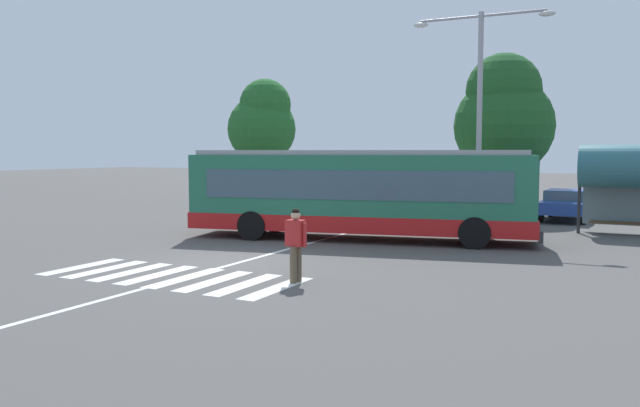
{
  "coord_description": "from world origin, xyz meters",
  "views": [
    {
      "loc": [
        10.1,
        -14.51,
        3.02
      ],
      "look_at": [
        0.56,
        4.44,
        1.3
      ],
      "focal_mm": 36.23,
      "sensor_mm": 36.0,
      "label": 1
    }
  ],
  "objects_px": {
    "parked_car_white": "(344,195)",
    "parked_car_charcoal": "(503,200)",
    "parked_car_teal": "(393,197)",
    "background_tree_right": "(504,116)",
    "city_transit_bus": "(359,193)",
    "pedestrian_crossing_street": "(296,241)",
    "twin_arm_street_lamp": "(480,94)",
    "bus_stop_shelter": "(635,168)",
    "parked_car_blue": "(566,203)",
    "background_tree_left": "(263,122)",
    "parked_car_champagne": "(443,199)"
  },
  "relations": [
    {
      "from": "city_transit_bus",
      "to": "bus_stop_shelter",
      "type": "xyz_separation_m",
      "value": [
        8.37,
        5.24,
        0.83
      ]
    },
    {
      "from": "city_transit_bus",
      "to": "parked_car_blue",
      "type": "height_order",
      "value": "city_transit_bus"
    },
    {
      "from": "pedestrian_crossing_street",
      "to": "parked_car_teal",
      "type": "relative_size",
      "value": 0.37
    },
    {
      "from": "twin_arm_street_lamp",
      "to": "background_tree_left",
      "type": "relative_size",
      "value": 1.12
    },
    {
      "from": "parked_car_blue",
      "to": "city_transit_bus",
      "type": "bearing_deg",
      "value": -120.15
    },
    {
      "from": "parked_car_champagne",
      "to": "city_transit_bus",
      "type": "bearing_deg",
      "value": -90.99
    },
    {
      "from": "background_tree_left",
      "to": "background_tree_right",
      "type": "bearing_deg",
      "value": -4.32
    },
    {
      "from": "parked_car_teal",
      "to": "parked_car_champagne",
      "type": "distance_m",
      "value": 2.58
    },
    {
      "from": "parked_car_white",
      "to": "bus_stop_shelter",
      "type": "relative_size",
      "value": 1.22
    },
    {
      "from": "parked_car_teal",
      "to": "bus_stop_shelter",
      "type": "relative_size",
      "value": 1.24
    },
    {
      "from": "parked_car_blue",
      "to": "twin_arm_street_lamp",
      "type": "xyz_separation_m",
      "value": [
        -2.62,
        -5.42,
        4.39
      ]
    },
    {
      "from": "city_transit_bus",
      "to": "parked_car_blue",
      "type": "xyz_separation_m",
      "value": [
        5.66,
        9.75,
        -0.82
      ]
    },
    {
      "from": "city_transit_bus",
      "to": "parked_car_teal",
      "type": "bearing_deg",
      "value": 103.7
    },
    {
      "from": "parked_car_champagne",
      "to": "parked_car_blue",
      "type": "xyz_separation_m",
      "value": [
        5.49,
        0.04,
        0.0
      ]
    },
    {
      "from": "twin_arm_street_lamp",
      "to": "background_tree_left",
      "type": "height_order",
      "value": "twin_arm_street_lamp"
    },
    {
      "from": "parked_car_teal",
      "to": "background_tree_right",
      "type": "height_order",
      "value": "background_tree_right"
    },
    {
      "from": "background_tree_left",
      "to": "background_tree_right",
      "type": "xyz_separation_m",
      "value": [
        14.26,
        -1.08,
        -0.04
      ]
    },
    {
      "from": "parked_car_champagne",
      "to": "bus_stop_shelter",
      "type": "relative_size",
      "value": 1.24
    },
    {
      "from": "bus_stop_shelter",
      "to": "parked_car_charcoal",
      "type": "bearing_deg",
      "value": 138.84
    },
    {
      "from": "city_transit_bus",
      "to": "pedestrian_crossing_street",
      "type": "relative_size",
      "value": 6.99
    },
    {
      "from": "parked_car_white",
      "to": "parked_car_champagne",
      "type": "bearing_deg",
      "value": -5.83
    },
    {
      "from": "city_transit_bus",
      "to": "background_tree_right",
      "type": "relative_size",
      "value": 1.56
    },
    {
      "from": "parked_car_champagne",
      "to": "bus_stop_shelter",
      "type": "distance_m",
      "value": 9.49
    },
    {
      "from": "pedestrian_crossing_street",
      "to": "parked_car_white",
      "type": "relative_size",
      "value": 0.38
    },
    {
      "from": "parked_car_blue",
      "to": "background_tree_left",
      "type": "bearing_deg",
      "value": 170.42
    },
    {
      "from": "parked_car_charcoal",
      "to": "background_tree_right",
      "type": "relative_size",
      "value": 0.59
    },
    {
      "from": "parked_car_blue",
      "to": "twin_arm_street_lamp",
      "type": "relative_size",
      "value": 0.55
    },
    {
      "from": "city_transit_bus",
      "to": "parked_car_champagne",
      "type": "bearing_deg",
      "value": 89.01
    },
    {
      "from": "background_tree_left",
      "to": "parked_car_teal",
      "type": "bearing_deg",
      "value": -16.73
    },
    {
      "from": "parked_car_white",
      "to": "parked_car_teal",
      "type": "distance_m",
      "value": 2.92
    },
    {
      "from": "parked_car_champagne",
      "to": "background_tree_right",
      "type": "bearing_deg",
      "value": 38.6
    },
    {
      "from": "parked_car_white",
      "to": "twin_arm_street_lamp",
      "type": "distance_m",
      "value": 11.14
    },
    {
      "from": "background_tree_right",
      "to": "bus_stop_shelter",
      "type": "bearing_deg",
      "value": -47.55
    },
    {
      "from": "pedestrian_crossing_street",
      "to": "parked_car_blue",
      "type": "bearing_deg",
      "value": 76.61
    },
    {
      "from": "bus_stop_shelter",
      "to": "background_tree_right",
      "type": "relative_size",
      "value": 0.48
    },
    {
      "from": "pedestrian_crossing_street",
      "to": "parked_car_white",
      "type": "xyz_separation_m",
      "value": [
        -6.89,
        17.65,
        -0.2
      ]
    },
    {
      "from": "city_transit_bus",
      "to": "pedestrian_crossing_street",
      "type": "xyz_separation_m",
      "value": [
        1.58,
        -7.39,
        -0.62
      ]
    },
    {
      "from": "parked_car_champagne",
      "to": "parked_car_charcoal",
      "type": "xyz_separation_m",
      "value": [
        2.72,
        0.33,
        0.0
      ]
    },
    {
      "from": "city_transit_bus",
      "to": "parked_car_charcoal",
      "type": "relative_size",
      "value": 2.65
    },
    {
      "from": "parked_car_teal",
      "to": "background_tree_right",
      "type": "bearing_deg",
      "value": 19.13
    },
    {
      "from": "parked_car_charcoal",
      "to": "parked_car_blue",
      "type": "distance_m",
      "value": 2.79
    },
    {
      "from": "parked_car_white",
      "to": "parked_car_charcoal",
      "type": "xyz_separation_m",
      "value": [
        8.19,
        -0.23,
        0.0
      ]
    },
    {
      "from": "city_transit_bus",
      "to": "parked_car_teal",
      "type": "distance_m",
      "value": 10.21
    },
    {
      "from": "pedestrian_crossing_street",
      "to": "parked_car_teal",
      "type": "height_order",
      "value": "pedestrian_crossing_street"
    },
    {
      "from": "parked_car_teal",
      "to": "parked_car_blue",
      "type": "distance_m",
      "value": 8.07
    },
    {
      "from": "bus_stop_shelter",
      "to": "parked_car_blue",
      "type": "bearing_deg",
      "value": 120.98
    },
    {
      "from": "city_transit_bus",
      "to": "twin_arm_street_lamp",
      "type": "height_order",
      "value": "twin_arm_street_lamp"
    },
    {
      "from": "parked_car_teal",
      "to": "parked_car_charcoal",
      "type": "bearing_deg",
      "value": 1.62
    },
    {
      "from": "bus_stop_shelter",
      "to": "background_tree_left",
      "type": "height_order",
      "value": "background_tree_left"
    },
    {
      "from": "parked_car_charcoal",
      "to": "twin_arm_street_lamp",
      "type": "xyz_separation_m",
      "value": [
        0.16,
        -5.71,
        4.39
      ]
    }
  ]
}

